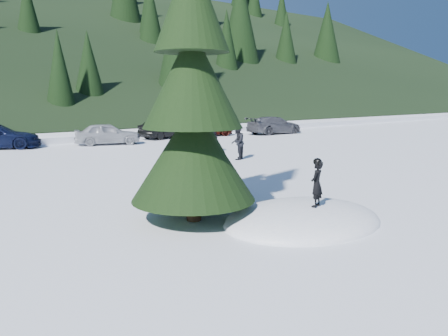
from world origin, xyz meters
TOP-DOWN VIEW (x-y plane):
  - ground at (0.00, 0.00)m, footprint 200.00×200.00m
  - snow_mound at (0.00, 0.00)m, footprint 4.48×3.52m
  - spruce_tall at (-2.20, 1.80)m, footprint 3.20×3.20m
  - spruce_short at (-1.20, 3.20)m, footprint 2.20×2.20m
  - child_skier at (0.03, -0.39)m, footprint 0.49×0.41m
  - adult_0 at (5.47, 9.54)m, footprint 1.10×1.07m
  - adult_1 at (6.01, 12.47)m, footprint 1.02×0.70m
  - adult_2 at (5.94, 12.69)m, footprint 1.23×0.99m
  - car_4 at (2.86, 19.89)m, footprint 4.50×2.95m
  - car_5 at (8.06, 21.27)m, footprint 4.66×2.66m
  - car_6 at (11.50, 21.08)m, footprint 4.87×2.95m
  - car_7 at (17.05, 19.05)m, footprint 5.06×2.21m

SIDE VIEW (x-z plane):
  - ground at x=0.00m, z-range 0.00..0.00m
  - snow_mound at x=0.00m, z-range -0.48..0.48m
  - car_6 at x=11.50m, z-range 0.00..1.26m
  - car_4 at x=2.86m, z-range 0.00..1.42m
  - car_7 at x=17.05m, z-range 0.00..1.45m
  - car_5 at x=8.06m, z-range 0.00..1.45m
  - adult_1 at x=6.01m, z-range 0.00..1.60m
  - adult_2 at x=5.94m, z-range 0.00..1.65m
  - adult_0 at x=5.47m, z-range 0.00..1.79m
  - child_skier at x=0.03m, z-range 0.48..1.64m
  - spruce_short at x=-1.20m, z-range -0.58..4.79m
  - spruce_tall at x=-2.20m, z-range -0.98..7.62m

